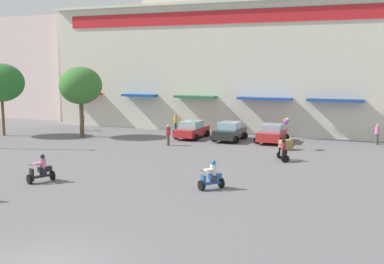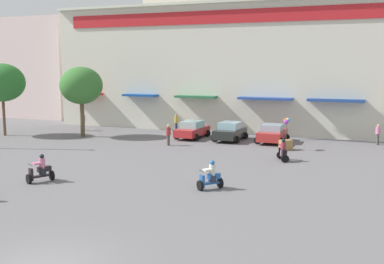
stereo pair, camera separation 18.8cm
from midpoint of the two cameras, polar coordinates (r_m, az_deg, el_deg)
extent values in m
plane|color=slate|center=(26.76, 0.22, -5.40)|extent=(128.00, 128.00, 0.00)
cube|color=beige|center=(48.50, 10.25, 7.55)|extent=(43.21, 12.61, 11.74)
cube|color=red|center=(42.48, 8.71, 13.83)|extent=(39.75, 0.12, 1.17)
cube|color=red|center=(49.47, -13.19, 4.52)|extent=(4.01, 1.10, 0.20)
cube|color=#174797|center=(46.12, -6.50, 4.44)|extent=(3.46, 1.10, 0.20)
cube|color=#286640|center=(43.73, 0.27, 4.29)|extent=(3.94, 1.10, 0.20)
cube|color=#254492|center=(41.84, 8.64, 4.02)|extent=(4.76, 1.10, 0.20)
cube|color=#21438E|center=(40.96, 16.81, 3.68)|extent=(4.61, 1.10, 0.20)
cube|color=beige|center=(62.56, -16.73, 7.43)|extent=(10.76, 11.53, 11.73)
cylinder|color=brown|center=(42.26, -13.33, 1.60)|extent=(0.37, 0.37, 3.22)
ellipsoid|color=#377130|center=(42.04, -13.46, 5.50)|extent=(3.64, 3.82, 3.23)
cylinder|color=brown|center=(45.06, -22.01, 1.65)|extent=(0.25, 0.25, 3.28)
ellipsoid|color=#2A6D2C|center=(44.85, -22.22, 5.57)|extent=(4.12, 3.77, 3.36)
cube|color=#B52628|center=(40.50, -0.15, 0.09)|extent=(1.92, 4.09, 0.64)
cube|color=#91C4C5|center=(40.41, -0.15, 0.94)|extent=(1.59, 2.07, 0.58)
cylinder|color=black|center=(42.02, -0.57, -0.02)|extent=(0.61, 0.19, 0.60)
cylinder|color=black|center=(41.34, 1.66, -0.16)|extent=(0.61, 0.19, 0.60)
cylinder|color=black|center=(39.78, -2.04, -0.49)|extent=(0.61, 0.19, 0.60)
cylinder|color=black|center=(39.06, 0.30, -0.64)|extent=(0.61, 0.19, 0.60)
cube|color=black|center=(39.30, 4.45, -0.12)|extent=(1.91, 3.93, 0.72)
cube|color=#96C0D1|center=(39.21, 4.46, 0.81)|extent=(1.61, 1.98, 0.56)
cylinder|color=black|center=(40.77, 3.76, -0.29)|extent=(0.60, 0.18, 0.60)
cylinder|color=black|center=(40.22, 6.22, -0.44)|extent=(0.60, 0.18, 0.60)
cylinder|color=black|center=(38.52, 2.60, -0.78)|extent=(0.60, 0.18, 0.60)
cylinder|color=black|center=(37.94, 5.19, -0.94)|extent=(0.60, 0.18, 0.60)
cube|color=#B82B2B|center=(38.76, 9.51, -0.35)|extent=(1.91, 3.93, 0.70)
cube|color=#98B7C9|center=(38.68, 9.53, 0.54)|extent=(1.62, 1.98, 0.52)
cylinder|color=black|center=(40.16, 8.53, -0.49)|extent=(0.60, 0.17, 0.60)
cylinder|color=black|center=(39.83, 11.13, -0.63)|extent=(0.60, 0.17, 0.60)
cylinder|color=black|center=(37.82, 7.78, -1.01)|extent=(0.60, 0.17, 0.60)
cylinder|color=black|center=(37.47, 10.54, -1.16)|extent=(0.60, 0.17, 0.60)
cylinder|color=black|center=(23.79, 0.90, -6.49)|extent=(0.48, 0.45, 0.52)
cylinder|color=black|center=(24.34, 3.31, -6.16)|extent=(0.48, 0.45, 0.52)
cube|color=#2154A1|center=(24.04, 2.12, -6.19)|extent=(0.88, 0.95, 0.10)
cube|color=#2154A1|center=(24.06, 2.56, -5.36)|extent=(0.65, 0.68, 0.28)
cube|color=#2154A1|center=(23.79, 1.15, -5.98)|extent=(0.33, 0.32, 0.64)
cylinder|color=black|center=(23.65, 1.10, -4.74)|extent=(0.41, 0.37, 0.04)
cube|color=#2B3042|center=(24.04, 2.36, -5.66)|extent=(0.43, 0.42, 0.36)
cylinder|color=silver|center=(23.94, 2.37, -4.61)|extent=(0.45, 0.45, 0.54)
sphere|color=#2967A4|center=(23.86, 2.38, -3.72)|extent=(0.25, 0.25, 0.25)
cube|color=silver|center=(23.81, 1.84, -4.61)|extent=(0.55, 0.55, 0.10)
cylinder|color=black|center=(32.18, 10.51, -2.75)|extent=(0.53, 0.34, 0.52)
cylinder|color=black|center=(31.02, 11.04, -3.18)|extent=(0.53, 0.34, 0.52)
cube|color=black|center=(31.59, 10.77, -2.85)|extent=(0.70, 1.09, 0.10)
cube|color=black|center=(31.32, 10.88, -2.32)|extent=(0.56, 0.75, 0.28)
cube|color=black|center=(32.03, 10.57, -2.43)|extent=(0.35, 0.26, 0.65)
cylinder|color=black|center=(31.96, 10.59, -1.48)|extent=(0.49, 0.25, 0.04)
cube|color=gray|center=(31.43, 10.84, -2.50)|extent=(0.41, 0.39, 0.36)
cylinder|color=maroon|center=(31.35, 10.86, -1.70)|extent=(0.42, 0.42, 0.53)
sphere|color=black|center=(31.29, 10.88, -1.03)|extent=(0.25, 0.25, 0.25)
cube|color=maroon|center=(31.60, 10.74, -1.57)|extent=(0.49, 0.54, 0.10)
cylinder|color=black|center=(26.51, -19.27, -5.42)|extent=(0.53, 0.37, 0.52)
cylinder|color=black|center=(26.99, -16.75, -5.07)|extent=(0.53, 0.37, 0.52)
cube|color=black|center=(26.73, -18.00, -5.12)|extent=(0.77, 1.13, 0.10)
cube|color=black|center=(26.74, -17.58, -4.30)|extent=(0.60, 0.77, 0.28)
cube|color=black|center=(26.51, -19.04, -4.92)|extent=(0.35, 0.27, 0.67)
cylinder|color=black|center=(26.39, -19.14, -3.78)|extent=(0.48, 0.27, 0.04)
cube|color=#1F232C|center=(26.73, -17.77, -4.58)|extent=(0.41, 0.40, 0.36)
cylinder|color=#CF7197|center=(26.64, -17.81, -3.64)|extent=(0.43, 0.43, 0.54)
sphere|color=black|center=(26.56, -17.85, -2.84)|extent=(0.25, 0.25, 0.25)
cube|color=#CF7197|center=(26.53, -18.38, -3.65)|extent=(0.51, 0.55, 0.10)
cylinder|color=#474638|center=(36.88, -3.04, -1.01)|extent=(0.29, 0.29, 0.81)
cylinder|color=#983133|center=(36.77, -3.05, 0.09)|extent=(0.46, 0.46, 0.62)
sphere|color=tan|center=(36.71, -3.06, 0.74)|extent=(0.22, 0.22, 0.22)
cylinder|color=#4E514B|center=(40.05, 21.36, -0.81)|extent=(0.32, 0.32, 0.85)
cylinder|color=pink|center=(39.95, 21.41, 0.19)|extent=(0.51, 0.51, 0.57)
sphere|color=tan|center=(39.90, 21.44, 0.74)|extent=(0.21, 0.21, 0.21)
cylinder|color=navy|center=(44.24, -2.12, 0.56)|extent=(0.23, 0.23, 0.86)
cylinder|color=gold|center=(44.15, -2.12, 1.52)|extent=(0.37, 0.37, 0.63)
sphere|color=tan|center=(44.10, -2.13, 2.07)|extent=(0.23, 0.23, 0.23)
cylinder|color=#493E46|center=(46.26, -13.19, 0.70)|extent=(0.33, 0.33, 0.90)
cylinder|color=#CF769D|center=(46.17, -13.22, 1.60)|extent=(0.53, 0.53, 0.57)
sphere|color=tan|center=(46.13, -13.24, 2.08)|extent=(0.21, 0.21, 0.21)
cube|color=#9A7C48|center=(35.61, 11.13, -1.54)|extent=(1.07, 1.05, 0.75)
cylinder|color=#4C4C4C|center=(35.46, 11.17, 0.02)|extent=(0.04, 0.04, 1.20)
sphere|color=#41A8E0|center=(35.35, 11.39, 1.40)|extent=(0.28, 0.28, 0.28)
sphere|color=yellow|center=(35.58, 11.31, 1.40)|extent=(0.39, 0.39, 0.39)
sphere|color=orange|center=(35.37, 11.03, 1.39)|extent=(0.28, 0.28, 0.28)
sphere|color=purple|center=(35.22, 11.17, 1.20)|extent=(0.35, 0.35, 0.35)
camera|label=1|loc=(0.09, -90.16, -0.02)|focal=44.05mm
camera|label=2|loc=(0.09, 89.84, 0.02)|focal=44.05mm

